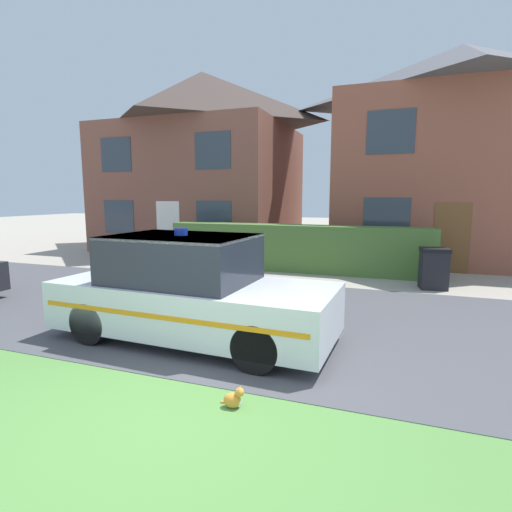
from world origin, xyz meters
The scene contains 9 objects.
ground_plane centered at (0.00, 0.00, 0.00)m, with size 80.00×80.00×0.00m, color #A89E8E.
road_strip centered at (0.00, 3.71, 0.01)m, with size 28.00×5.90×0.01m, color #4C4C51.
lawn_verge centered at (0.00, -0.54, 0.00)m, with size 28.00×2.60×0.01m, color #568C42.
garden_hedge centered at (-0.78, 8.52, 0.71)m, with size 8.07×0.78×1.42m, color #4C7233.
police_car centered at (-0.84, 2.15, 0.79)m, with size 4.52×1.94×1.78m.
cat centered at (0.64, 0.42, 0.10)m, with size 0.29×0.17×0.25m.
house_left centered at (-6.25, 13.17, 3.91)m, with size 7.98×6.95×7.67m.
house_right centered at (4.01, 13.00, 3.82)m, with size 8.35×6.70×7.51m.
wheelie_bin centered at (3.07, 7.33, 0.52)m, with size 0.73×0.64×1.02m.
Camera 1 is at (2.24, -3.30, 2.27)m, focal length 28.00 mm.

